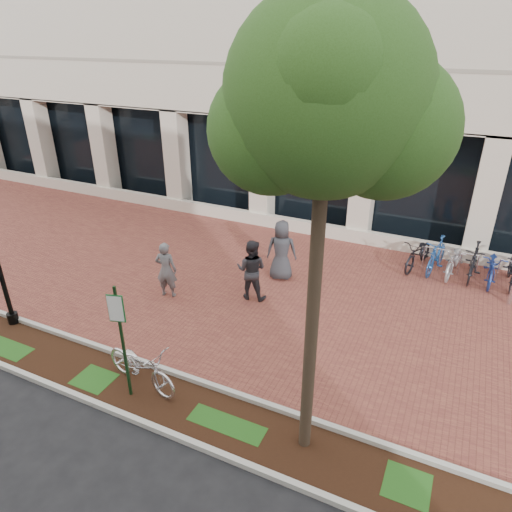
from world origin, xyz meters
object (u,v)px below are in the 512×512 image
at_px(parking_sign, 120,330).
at_px(bike_rack_cluster, 463,261).
at_px(locked_bicycle, 141,365).
at_px(pedestrian_left, 166,270).
at_px(street_tree, 330,110).
at_px(pedestrian_mid, 251,270).
at_px(pedestrian_right, 282,250).

xyz_separation_m(parking_sign, bike_rack_cluster, (6.09, 8.78, -1.15)).
relative_size(locked_bicycle, pedestrian_left, 1.18).
bearing_deg(street_tree, parking_sign, -173.86).
height_order(pedestrian_left, bike_rack_cluster, pedestrian_left).
distance_m(pedestrian_mid, bike_rack_cluster, 6.82).
relative_size(pedestrian_left, bike_rack_cluster, 0.48).
relative_size(street_tree, pedestrian_right, 3.99).
xyz_separation_m(pedestrian_left, bike_rack_cluster, (7.76, 5.00, -0.32)).
height_order(street_tree, pedestrian_mid, street_tree).
xyz_separation_m(pedestrian_mid, pedestrian_right, (0.33, 1.47, 0.05)).
bearing_deg(parking_sign, pedestrian_mid, 66.00).
xyz_separation_m(pedestrian_left, pedestrian_mid, (2.27, 0.96, 0.06)).
height_order(pedestrian_left, pedestrian_mid, pedestrian_mid).
bearing_deg(pedestrian_mid, parking_sign, 74.19).
relative_size(locked_bicycle, pedestrian_mid, 1.10).
distance_m(pedestrian_mid, pedestrian_right, 1.51).
height_order(parking_sign, pedestrian_right, parking_sign).
relative_size(street_tree, locked_bicycle, 3.80).
bearing_deg(parking_sign, street_tree, -10.59).
height_order(pedestrian_right, bike_rack_cluster, pedestrian_right).
bearing_deg(pedestrian_mid, pedestrian_left, 14.39).
xyz_separation_m(pedestrian_right, bike_rack_cluster, (5.16, 2.56, -0.42)).
relative_size(pedestrian_right, bike_rack_cluster, 0.53).
xyz_separation_m(parking_sign, pedestrian_mid, (0.61, 4.75, -0.78)).
relative_size(locked_bicycle, bike_rack_cluster, 0.56).
bearing_deg(pedestrian_left, parking_sign, 100.02).
bearing_deg(pedestrian_right, pedestrian_left, 26.82).
xyz_separation_m(locked_bicycle, pedestrian_mid, (0.56, 4.36, 0.38)).
xyz_separation_m(parking_sign, pedestrian_left, (-1.67, 3.78, -0.84)).
height_order(parking_sign, pedestrian_left, parking_sign).
bearing_deg(street_tree, pedestrian_right, 116.85).
height_order(street_tree, locked_bicycle, street_tree).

